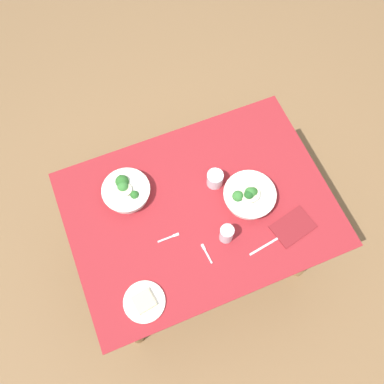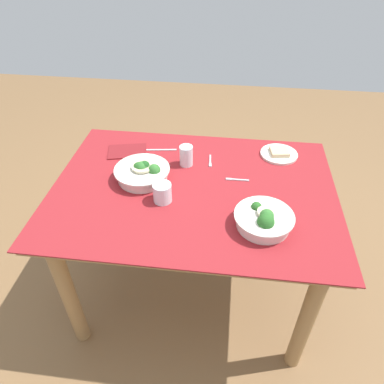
% 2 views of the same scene
% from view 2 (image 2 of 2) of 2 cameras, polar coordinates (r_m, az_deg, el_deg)
% --- Properties ---
extents(ground_plane, '(6.00, 6.00, 0.00)m').
position_cam_2_polar(ground_plane, '(2.13, 0.17, -15.23)').
color(ground_plane, brown).
extents(dining_table, '(1.27, 0.92, 0.75)m').
position_cam_2_polar(dining_table, '(1.67, 0.21, -2.69)').
color(dining_table, maroon).
rests_on(dining_table, ground_plane).
extents(broccoli_bowl_far, '(0.25, 0.25, 0.09)m').
position_cam_2_polar(broccoli_bowl_far, '(1.64, -7.91, 3.14)').
color(broccoli_bowl_far, silver).
rests_on(broccoli_bowl_far, dining_table).
extents(broccoli_bowl_near, '(0.23, 0.23, 0.10)m').
position_cam_2_polar(broccoli_bowl_near, '(1.41, 11.46, -4.40)').
color(broccoli_bowl_near, silver).
rests_on(broccoli_bowl_near, dining_table).
extents(bread_side_plate, '(0.19, 0.19, 0.03)m').
position_cam_2_polar(bread_side_plate, '(1.85, 13.81, 6.04)').
color(bread_side_plate, silver).
rests_on(bread_side_plate, dining_table).
extents(water_glass_center, '(0.06, 0.06, 0.10)m').
position_cam_2_polar(water_glass_center, '(1.71, -0.94, 5.86)').
color(water_glass_center, silver).
rests_on(water_glass_center, dining_table).
extents(water_glass_side, '(0.08, 0.08, 0.08)m').
position_cam_2_polar(water_glass_side, '(1.50, -4.80, -0.10)').
color(water_glass_side, silver).
rests_on(water_glass_side, dining_table).
extents(fork_by_far_bowl, '(0.11, 0.01, 0.00)m').
position_cam_2_polar(fork_by_far_bowl, '(1.64, 7.12, 1.99)').
color(fork_by_far_bowl, '#B7B7BC').
rests_on(fork_by_far_bowl, dining_table).
extents(fork_by_near_bowl, '(0.02, 0.10, 0.00)m').
position_cam_2_polar(fork_by_near_bowl, '(1.75, 2.95, 4.94)').
color(fork_by_near_bowl, '#B7B7BC').
rests_on(fork_by_near_bowl, dining_table).
extents(table_knife_left, '(0.20, 0.04, 0.00)m').
position_cam_2_polar(table_knife_left, '(1.85, -5.71, 6.74)').
color(table_knife_left, '#B7B7BC').
rests_on(table_knife_left, dining_table).
extents(napkin_folded_upper, '(0.22, 0.17, 0.01)m').
position_cam_2_polar(napkin_folded_upper, '(1.86, -10.37, 6.46)').
color(napkin_folded_upper, maroon).
rests_on(napkin_folded_upper, dining_table).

